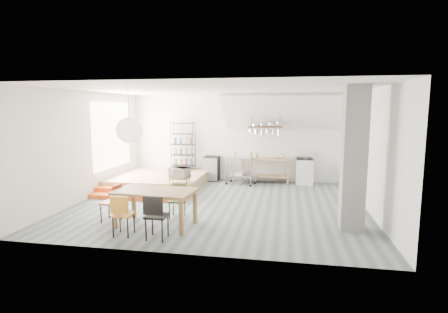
% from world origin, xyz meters
% --- Properties ---
extents(floor, '(8.00, 8.00, 0.00)m').
position_xyz_m(floor, '(0.00, 0.00, 0.00)').
color(floor, '#525C5F').
rests_on(floor, ground).
extents(wall_back, '(8.00, 0.04, 3.20)m').
position_xyz_m(wall_back, '(0.00, 3.50, 1.60)').
color(wall_back, silver).
rests_on(wall_back, ground).
extents(wall_left, '(0.04, 7.00, 3.20)m').
position_xyz_m(wall_left, '(-4.00, 0.00, 1.60)').
color(wall_left, silver).
rests_on(wall_left, ground).
extents(wall_right, '(0.04, 7.00, 3.20)m').
position_xyz_m(wall_right, '(4.00, 0.00, 1.60)').
color(wall_right, silver).
rests_on(wall_right, ground).
extents(ceiling, '(8.00, 7.00, 0.02)m').
position_xyz_m(ceiling, '(0.00, 0.00, 3.20)').
color(ceiling, white).
rests_on(ceiling, wall_back).
extents(slope_ceiling, '(4.40, 1.44, 1.32)m').
position_xyz_m(slope_ceiling, '(1.80, 2.90, 2.55)').
color(slope_ceiling, white).
rests_on(slope_ceiling, wall_back).
extents(window_pane, '(0.02, 2.50, 2.20)m').
position_xyz_m(window_pane, '(-3.98, 1.50, 1.80)').
color(window_pane, white).
rests_on(window_pane, wall_left).
extents(platform, '(3.00, 3.00, 0.40)m').
position_xyz_m(platform, '(-2.50, 2.00, 0.20)').
color(platform, '#926749').
rests_on(platform, ground).
extents(step_lower, '(3.00, 0.35, 0.13)m').
position_xyz_m(step_lower, '(-2.50, 0.05, 0.07)').
color(step_lower, '#EC5A1B').
rests_on(step_lower, ground).
extents(step_upper, '(3.00, 0.35, 0.27)m').
position_xyz_m(step_upper, '(-2.50, 0.40, 0.13)').
color(step_upper, '#EC5A1B').
rests_on(step_upper, ground).
extents(concrete_column, '(0.50, 0.50, 3.20)m').
position_xyz_m(concrete_column, '(3.30, -1.50, 1.60)').
color(concrete_column, gray).
rests_on(concrete_column, ground).
extents(kitchen_counter, '(1.80, 0.60, 0.91)m').
position_xyz_m(kitchen_counter, '(1.10, 3.15, 0.63)').
color(kitchen_counter, '#926749').
rests_on(kitchen_counter, ground).
extents(stove, '(0.60, 0.60, 1.18)m').
position_xyz_m(stove, '(2.50, 3.16, 0.48)').
color(stove, white).
rests_on(stove, ground).
extents(pot_rack, '(1.20, 0.50, 1.43)m').
position_xyz_m(pot_rack, '(1.13, 2.92, 1.98)').
color(pot_rack, '#402B19').
rests_on(pot_rack, ceiling).
extents(wire_shelving, '(0.88, 0.38, 1.80)m').
position_xyz_m(wire_shelving, '(-2.00, 3.20, 1.33)').
color(wire_shelving, black).
rests_on(wire_shelving, platform).
extents(microwave_shelf, '(0.60, 0.40, 0.16)m').
position_xyz_m(microwave_shelf, '(-1.40, 0.75, 0.55)').
color(microwave_shelf, '#926749').
rests_on(microwave_shelf, platform).
extents(paper_lantern, '(0.60, 0.60, 0.60)m').
position_xyz_m(paper_lantern, '(-1.68, -2.03, 2.20)').
color(paper_lantern, white).
rests_on(paper_lantern, ceiling).
extents(dining_table, '(1.87, 1.16, 0.85)m').
position_xyz_m(dining_table, '(-1.09, -2.08, 0.76)').
color(dining_table, brown).
rests_on(dining_table, ground).
extents(chair_mustard, '(0.42, 0.42, 0.89)m').
position_xyz_m(chair_mustard, '(-1.54, -2.84, 0.53)').
color(chair_mustard, '#BC7920').
rests_on(chair_mustard, ground).
extents(chair_black, '(0.44, 0.44, 0.95)m').
position_xyz_m(chair_black, '(-0.76, -2.92, 0.57)').
color(chair_black, black).
rests_on(chair_black, ground).
extents(chair_olive, '(0.38, 0.38, 0.83)m').
position_xyz_m(chair_olive, '(-0.80, -1.31, 0.50)').
color(chair_olive, '#576831').
rests_on(chair_olive, ground).
extents(chair_red, '(0.45, 0.45, 0.91)m').
position_xyz_m(chair_red, '(-2.18, -1.98, 0.55)').
color(chair_red, '#B23919').
rests_on(chair_red, ground).
extents(rolling_cart, '(1.08, 0.76, 0.98)m').
position_xyz_m(rolling_cart, '(0.26, 2.70, 0.63)').
color(rolling_cart, silver).
rests_on(rolling_cart, ground).
extents(mini_fridge, '(0.54, 0.54, 0.92)m').
position_xyz_m(mini_fridge, '(-0.90, 3.20, 0.46)').
color(mini_fridge, black).
rests_on(mini_fridge, ground).
extents(microwave, '(0.67, 0.54, 0.33)m').
position_xyz_m(microwave, '(-1.40, 0.75, 0.73)').
color(microwave, beige).
rests_on(microwave, microwave_shelf).
extents(bowl, '(0.27, 0.27, 0.05)m').
position_xyz_m(bowl, '(1.51, 3.10, 0.94)').
color(bowl, silver).
rests_on(bowl, kitchen_counter).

